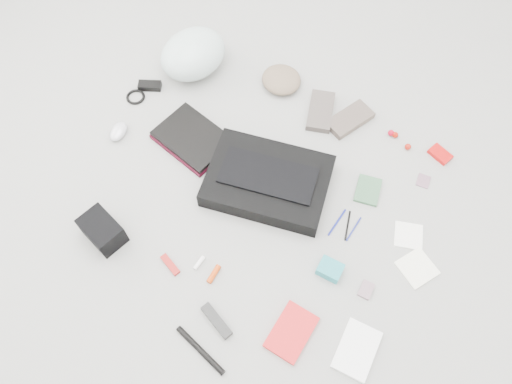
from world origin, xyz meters
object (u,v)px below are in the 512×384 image
at_px(messenger_bag, 268,181).
at_px(accordion_wallet, 330,269).
at_px(bike_helmet, 193,54).
at_px(camera_bag, 102,231).
at_px(book_red, 291,332).
at_px(laptop, 192,137).

bearing_deg(messenger_bag, accordion_wallet, -41.47).
bearing_deg(bike_helmet, camera_bag, -62.90).
xyz_separation_m(messenger_bag, camera_bag, (-0.49, -0.52, 0.01)).
relative_size(bike_helmet, camera_bag, 1.98).
relative_size(camera_bag, book_red, 0.85).
height_order(messenger_bag, book_red, messenger_bag).
bearing_deg(laptop, accordion_wallet, -5.71).
bearing_deg(accordion_wallet, book_red, -95.08).
relative_size(laptop, camera_bag, 1.86).
height_order(laptop, camera_bag, camera_bag).
height_order(laptop, accordion_wallet, accordion_wallet).
bearing_deg(accordion_wallet, messenger_bag, 150.24).
bearing_deg(accordion_wallet, camera_bag, -161.04).
xyz_separation_m(camera_bag, accordion_wallet, (0.89, 0.28, -0.03)).
height_order(messenger_bag, camera_bag, camera_bag).
bearing_deg(bike_helmet, book_red, -25.08).
bearing_deg(camera_bag, messenger_bag, 64.53).
height_order(laptop, bike_helmet, bike_helmet).
bearing_deg(messenger_bag, laptop, 162.09).
distance_m(laptop, book_red, 0.97).
distance_m(laptop, accordion_wallet, 0.86).
bearing_deg(messenger_bag, book_red, -65.84).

